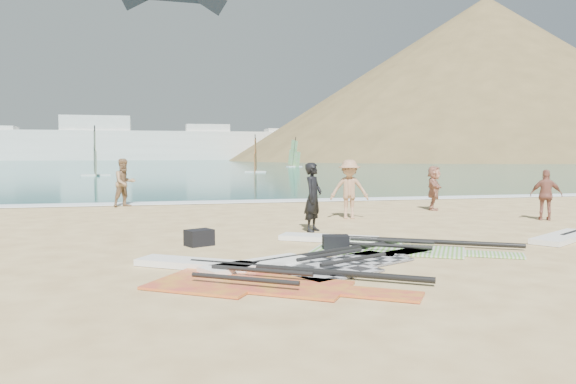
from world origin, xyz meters
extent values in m
plane|color=#DEC482|center=(0.00, 0.00, 0.00)|extent=(300.00, 300.00, 0.00)
cube|color=#0B4C4E|center=(0.00, 132.00, 0.00)|extent=(300.00, 240.00, 0.06)
cube|color=white|center=(0.00, 12.30, 0.00)|extent=(300.00, 1.20, 0.04)
cube|color=white|center=(-20.00, 150.00, 4.03)|extent=(160.00, 8.00, 8.00)
cube|color=white|center=(-20.00, 150.00, 6.03)|extent=(18.00, 7.00, 12.00)
cube|color=white|center=(10.00, 150.00, 5.03)|extent=(12.00, 7.00, 10.00)
cube|color=white|center=(35.00, 150.00, 4.53)|extent=(16.00, 7.00, 9.00)
cube|color=white|center=(55.00, 150.00, 5.53)|extent=(10.00, 7.00, 11.00)
cone|color=olive|center=(85.00, 130.00, 0.00)|extent=(143.00, 143.00, 45.00)
cone|color=olive|center=(120.00, 140.00, 0.00)|extent=(70.00, 70.00, 28.00)
cube|color=black|center=(-1.68, -1.35, 0.02)|extent=(2.17, 2.25, 0.04)
cube|color=black|center=(-0.44, -0.73, 0.02)|extent=(1.59, 1.55, 0.04)
cube|color=black|center=(0.57, -0.22, 0.02)|extent=(1.16, 0.93, 0.04)
cylinder|color=black|center=(-1.02, -0.15, 0.10)|extent=(3.60, 1.87, 0.10)
cylinder|color=black|center=(-1.27, -0.80, 0.16)|extent=(1.50, 0.80, 0.07)
cylinder|color=black|center=(-1.00, -1.35, 0.16)|extent=(1.50, 0.80, 0.07)
cube|color=white|center=(-2.72, -1.00, 0.06)|extent=(2.11, 1.44, 0.12)
cube|color=#5FAF31|center=(-0.23, 0.53, 0.02)|extent=(2.43, 2.50, 0.04)
cube|color=#5FAF31|center=(1.07, -0.24, 0.02)|extent=(1.77, 1.73, 0.04)
cube|color=#5FAF31|center=(2.13, -0.87, 0.02)|extent=(1.27, 1.07, 0.04)
cylinder|color=black|center=(1.26, 0.63, 0.10)|extent=(3.79, 2.31, 0.10)
cylinder|color=black|center=(0.51, 0.47, 0.16)|extent=(1.58, 0.98, 0.08)
cylinder|color=black|center=(0.17, -0.09, 0.16)|extent=(1.58, 0.98, 0.08)
cube|color=white|center=(-0.53, 1.69, 0.06)|extent=(2.27, 1.69, 0.12)
cube|color=white|center=(4.93, 0.59, 0.06)|extent=(2.47, 1.89, 0.12)
cube|color=red|center=(-3.51, -1.80, 0.02)|extent=(2.42, 2.47, 0.04)
cube|color=red|center=(-2.28, -2.63, 0.02)|extent=(1.75, 1.72, 0.04)
cube|color=red|center=(-1.27, -3.29, 0.02)|extent=(1.24, 1.08, 0.04)
cylinder|color=black|center=(-2.05, -1.78, 0.10)|extent=(3.61, 2.45, 0.10)
cylinder|color=black|center=(-2.79, -1.89, 0.16)|extent=(1.51, 1.04, 0.07)
cylinder|color=black|center=(-3.15, -2.44, 0.16)|extent=(1.51, 1.04, 0.07)
cube|color=white|center=(-3.75, -0.65, 0.06)|extent=(2.19, 1.74, 0.12)
cube|color=black|center=(-3.51, 1.74, 0.18)|extent=(0.69, 0.62, 0.36)
cube|color=black|center=(-0.76, 0.45, 0.16)|extent=(0.61, 0.48, 0.33)
imported|color=black|center=(-0.44, 3.32, 0.90)|extent=(0.74, 0.79, 1.80)
imported|color=#997450|center=(-5.59, 11.50, 0.92)|extent=(1.13, 1.07, 1.84)
imported|color=tan|center=(1.45, 5.85, 0.92)|extent=(1.33, 0.99, 1.84)
imported|color=#955746|center=(7.15, 4.07, 0.77)|extent=(0.97, 0.80, 1.55)
imported|color=tan|center=(5.28, 7.62, 0.80)|extent=(1.08, 1.54, 1.60)
cube|color=white|center=(-9.57, 40.86, 0.10)|extent=(2.53, 1.12, 0.14)
cube|color=orange|center=(-9.57, 40.86, 1.30)|extent=(0.57, 2.97, 2.67)
cube|color=orange|center=(-9.57, 40.86, 3.13)|extent=(0.35, 1.68, 1.86)
cylinder|color=black|center=(-9.57, 40.86, 2.32)|extent=(0.24, 0.85, 4.24)
cube|color=white|center=(5.66, 46.79, 0.09)|extent=(2.28, 1.19, 0.13)
cube|color=#B81E37|center=(5.66, 46.79, 1.16)|extent=(0.76, 2.61, 2.39)
cube|color=#B81E37|center=(5.66, 46.79, 2.81)|extent=(0.45, 1.48, 1.66)
cylinder|color=black|center=(5.66, 46.79, 2.08)|extent=(0.28, 0.75, 3.79)
cube|color=white|center=(14.96, 67.60, 0.10)|extent=(2.48, 1.57, 0.14)
cube|color=#6FCF35|center=(14.96, 67.60, 1.27)|extent=(1.20, 2.73, 2.61)
cube|color=#6FCF35|center=(14.96, 67.60, 3.06)|extent=(0.70, 1.54, 1.81)
cylinder|color=black|center=(14.96, 67.60, 2.26)|extent=(0.41, 0.80, 4.14)
cube|color=black|center=(0.21, 35.74, 14.25)|extent=(2.45, 0.80, 2.17)
camera|label=1|loc=(-4.42, -10.70, 2.06)|focal=35.00mm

